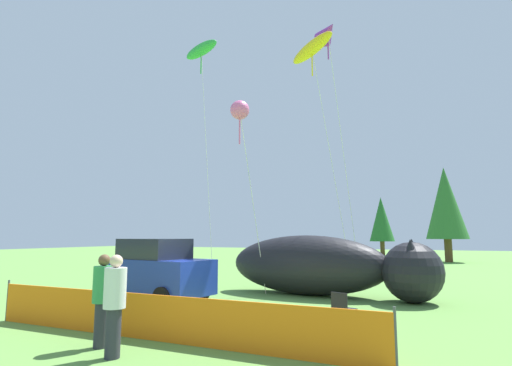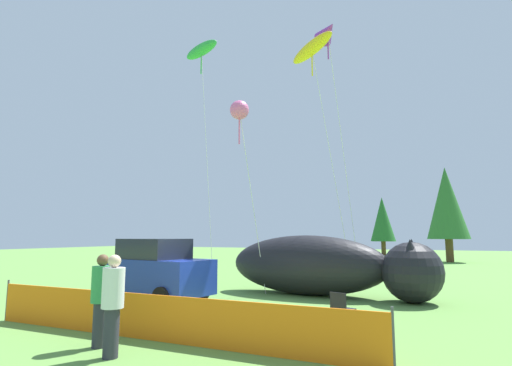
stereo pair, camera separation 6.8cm
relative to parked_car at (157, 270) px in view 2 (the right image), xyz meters
name	(u,v)px [view 2 (the right image)]	position (x,y,z in m)	size (l,w,h in m)	color
ground_plane	(202,313)	(2.56, -1.10, -1.06)	(120.00, 120.00, 0.00)	#609342
parked_car	(157,270)	(0.00, 0.00, 0.00)	(4.13, 2.53, 2.15)	navy
folding_chair	(341,307)	(6.74, -1.35, -0.55)	(0.61, 0.61, 0.86)	black
inflatable_cat	(324,268)	(5.05, 3.56, -0.01)	(8.20, 2.95, 2.28)	black
safety_fence	(155,317)	(3.30, -4.27, -0.57)	(9.97, 0.15, 1.07)	orange
spectator_in_green_shirt	(113,301)	(3.35, -5.61, -0.02)	(0.41, 0.41, 1.90)	#2D2D38
spectator_in_blue_shirt	(101,296)	(2.61, -5.17, -0.04)	(0.41, 0.41, 1.87)	#2D2D38
kite_green_fish	(201,51)	(-1.55, 5.10, 10.70)	(2.28, 1.06, 12.31)	silver
kite_pink_octopus	(240,111)	(2.57, 1.29, 5.81)	(0.72, 2.36, 7.27)	silver
kite_yellow_hero	(312,49)	(4.37, 4.95, 9.54)	(2.51, 3.03, 11.18)	silver
kite_purple_delta	(328,33)	(5.09, 5.03, 10.20)	(1.58, 2.10, 11.86)	silver
horizon_tree_east	(382,219)	(3.41, 37.71, 3.13)	(2.86, 2.86, 6.83)	brown
horizon_tree_west	(447,203)	(10.08, 27.30, 4.07)	(3.50, 3.50, 8.35)	brown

